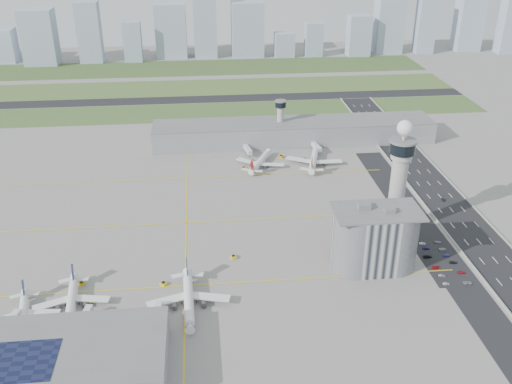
{
  "coord_description": "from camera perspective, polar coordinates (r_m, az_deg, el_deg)",
  "views": [
    {
      "loc": [
        -29.16,
        -251.61,
        158.49
      ],
      "look_at": [
        0.0,
        35.0,
        15.0
      ],
      "focal_mm": 40.0,
      "sensor_mm": 36.0,
      "label": 1
    }
  ],
  "objects": [
    {
      "name": "skyline_bldg_11",
      "position": [
        702.69,
        5.78,
        14.94
      ],
      "size": [
        20.22,
        16.18,
        38.97
      ],
      "primitive_type": "cube",
      "color": "#9EADC1",
      "rests_on": "ground"
    },
    {
      "name": "skyline_bldg_16",
      "position": [
        775.29,
        24.07,
        15.19
      ],
      "size": [
        23.04,
        18.43,
        71.56
      ],
      "primitive_type": "cube",
      "color": "#9EADC1",
      "rests_on": "ground"
    },
    {
      "name": "skyline_bldg_8",
      "position": [
        693.15,
        -5.14,
        16.68
      ],
      "size": [
        26.33,
        21.06,
        83.39
      ],
      "primitive_type": "cube",
      "color": "#9EADC1",
      "rests_on": "ground"
    },
    {
      "name": "barrier_left",
      "position": [
        324.32,
        18.76,
        -4.22
      ],
      "size": [
        0.6,
        500.0,
        1.2
      ],
      "primitive_type": "cube",
      "color": "#9E9E99",
      "rests_on": "ground"
    },
    {
      "name": "jet_bridge_near_0",
      "position": [
        259.97,
        -23.92,
        -13.02
      ],
      "size": [
        5.39,
        14.31,
        5.7
      ],
      "primitive_type": null,
      "rotation": [
        0.0,
        0.0,
        1.4
      ],
      "color": "silver",
      "rests_on": "ground"
    },
    {
      "name": "car_hw_4",
      "position": [
        478.26,
        11.25,
        6.68
      ],
      "size": [
        1.61,
        3.52,
        1.17
      ],
      "primitive_type": "imported",
      "rotation": [
        0.0,
        0.0,
        0.07
      ],
      "color": "gray",
      "rests_on": "ground"
    },
    {
      "name": "car_lot_0",
      "position": [
        285.57,
        18.48,
        -8.68
      ],
      "size": [
        3.31,
        1.38,
        1.12
      ],
      "primitive_type": "imported",
      "rotation": [
        0.0,
        0.0,
        1.55
      ],
      "color": "white",
      "rests_on": "ground"
    },
    {
      "name": "ground",
      "position": [
        298.8,
        0.68,
        -5.56
      ],
      "size": [
        1000.0,
        1000.0,
        0.0
      ],
      "primitive_type": "plane",
      "color": "gray"
    },
    {
      "name": "skyline_bldg_13",
      "position": [
        732.17,
        13.17,
        16.56
      ],
      "size": [
        32.26,
        25.81,
        81.2
      ],
      "primitive_type": "cube",
      "color": "#9EADC1",
      "rests_on": "ground"
    },
    {
      "name": "car_hw_1",
      "position": [
        363.05,
        18.22,
        -0.74
      ],
      "size": [
        1.65,
        3.68,
        1.17
      ],
      "primitive_type": "imported",
      "rotation": [
        0.0,
        0.0,
        -0.12
      ],
      "color": "black",
      "rests_on": "ground"
    },
    {
      "name": "car_hw_2",
      "position": [
        430.42,
        15.18,
        4.0
      ],
      "size": [
        2.71,
        4.91,
        1.3
      ],
      "primitive_type": "imported",
      "rotation": [
        0.0,
        0.0,
        0.12
      ],
      "color": "navy",
      "rests_on": "ground"
    },
    {
      "name": "airplane_near_b",
      "position": [
        266.81,
        -18.07,
        -10.02
      ],
      "size": [
        37.94,
        43.23,
        11.14
      ],
      "primitive_type": null,
      "rotation": [
        0.0,
        0.0,
        -1.46
      ],
      "color": "white",
      "rests_on": "ground"
    },
    {
      "name": "taxiway_line_h_0",
      "position": [
        272.67,
        -7.09,
        -9.3
      ],
      "size": [
        260.0,
        0.6,
        0.01
      ],
      "primitive_type": "cube",
      "color": "yellow",
      "rests_on": "ground"
    },
    {
      "name": "taxiway_line_v",
      "position": [
        323.33,
        -6.99,
        -3.09
      ],
      "size": [
        0.6,
        260.0,
        0.01
      ],
      "primitive_type": "cube",
      "color": "yellow",
      "rests_on": "ground"
    },
    {
      "name": "admin_building",
      "position": [
        282.51,
        11.78,
        -4.6
      ],
      "size": [
        42.0,
        24.0,
        33.5
      ],
      "color": "#B2B2B7",
      "rests_on": "ground"
    },
    {
      "name": "car_lot_8",
      "position": [
        302.31,
        19.12,
        -6.66
      ],
      "size": [
        3.89,
        2.0,
        1.27
      ],
      "primitive_type": "imported",
      "rotation": [
        0.0,
        0.0,
        1.43
      ],
      "color": "black",
      "rests_on": "ground"
    },
    {
      "name": "skyline_bldg_4",
      "position": [
        701.31,
        -20.85,
        14.28
      ],
      "size": [
        35.81,
        28.65,
        60.36
      ],
      "primitive_type": "cube",
      "color": "#9EADC1",
      "rests_on": "ground"
    },
    {
      "name": "secondary_tower",
      "position": [
        429.31,
        2.45,
        7.46
      ],
      "size": [
        8.6,
        8.6,
        31.9
      ],
      "color": "#ADAAA5",
      "rests_on": "ground"
    },
    {
      "name": "runway",
      "position": [
        537.57,
        -4.64,
        9.25
      ],
      "size": [
        480.0,
        22.0,
        0.1
      ],
      "primitive_type": "cube",
      "color": "black",
      "rests_on": "ground"
    },
    {
      "name": "landside_road",
      "position": [
        312.54,
        17.6,
        -5.38
      ],
      "size": [
        18.0,
        260.0,
        0.08
      ],
      "primitive_type": "cube",
      "color": "black",
      "rests_on": "ground"
    },
    {
      "name": "jet_bridge_far_1",
      "position": [
        421.87,
        5.72,
        4.69
      ],
      "size": [
        5.39,
        14.31,
        5.7
      ],
      "primitive_type": null,
      "rotation": [
        0.0,
        0.0,
        -1.4
      ],
      "color": "silver",
      "rests_on": "ground"
    },
    {
      "name": "car_lot_1",
      "position": [
        290.54,
        18.11,
        -7.95
      ],
      "size": [
        3.6,
        1.57,
        1.15
      ],
      "primitive_type": "imported",
      "rotation": [
        0.0,
        0.0,
        1.47
      ],
      "color": "slate",
      "rests_on": "ground"
    },
    {
      "name": "tug_4",
      "position": [
        386.66,
        -1.24,
        2.41
      ],
      "size": [
        3.57,
        3.56,
        1.74
      ],
      "primitive_type": null,
      "rotation": [
        0.0,
        0.0,
        -0.79
      ],
      "color": "orange",
      "rests_on": "ground"
    },
    {
      "name": "car_lot_5",
      "position": [
        313.48,
        16.3,
        -4.97
      ],
      "size": [
        3.3,
        1.17,
        1.08
      ],
      "primitive_type": "imported",
      "rotation": [
        0.0,
        0.0,
        1.56
      ],
      "color": "white",
      "rests_on": "ground"
    },
    {
      "name": "skyline_bldg_6",
      "position": [
        687.11,
        -12.23,
        14.5
      ],
      "size": [
        20.04,
        16.03,
        45.2
      ],
      "primitive_type": "cube",
      "color": "#9EADC1",
      "rests_on": "ground"
    },
    {
      "name": "skyline_bldg_3",
      "position": [
        732.09,
        -24.13,
        13.23
      ],
      "size": [
        32.3,
        25.84,
        36.93
      ],
      "primitive_type": "cube",
      "color": "#9EADC1",
      "rests_on": "ground"
    },
    {
      "name": "skyline_bldg_7",
      "position": [
        700.93,
        -8.51,
        15.69
      ],
      "size": [
        35.76,
        28.61,
        61.22
      ],
      "primitive_type": "cube",
      "color": "#9EADC1",
      "rests_on": "ground"
    },
    {
      "name": "taxiway_line_h_2",
      "position": [
        376.74,
        -6.92,
        1.39
      ],
      "size": [
        260.0,
        0.6,
        0.01
      ],
      "primitive_type": "cube",
      "color": "yellow",
      "rests_on": "ground"
    },
    {
      "name": "car_lot_11",
      "position": [
        317.18,
        17.75,
        -4.8
      ],
      "size": [
        3.78,
        1.59,
        1.09
      ],
      "primitive_type": "imported",
      "rotation": [
        0.0,
        0.0,
        1.55
      ],
      "color": "#9A9A9A",
      "rests_on": "ground"
    },
    {
      "name": "tug_5",
      "position": [
        405.55,
        2.52,
        3.59
      ],
      "size": [
        3.91,
        3.82,
        1.89
      ],
      "primitive_type": null,
      "rotation": [
        0.0,
        0.0,
        0.85
      ],
      "color": "orange",
      "rests_on": "ground"
    },
    {
      "name": "skyline_bldg_12",
      "position": [
        712.49,
        10.24,
        15.15
      ],
      "size": [
        26.14,
        20.92,
        46.89
      ],
      "primitive_type": "cube",
      "color": "#9EADC1",
      "rests_on": "ground"
    },
    {
      "name": "control_tower",
      "position": [
        304.75,
        14.13,
        1.73
      ],
      "size": [
        14.0,
        14.0,
        64.5
      ],
      "color": "#ADAAA5",
      "rests_on": "ground"
    },
    {
      "name": "car_lot_9",
      "position": [
        307.02,
        18.53,
        -6.03
      ],
      "size": [
        3.5,
        1.71,
        1.11
      ],
      "primitive_type": "imported",
      "rotation": [
        0.0,
        0.0,
        1.74
      ],
      "color": "navy",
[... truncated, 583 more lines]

